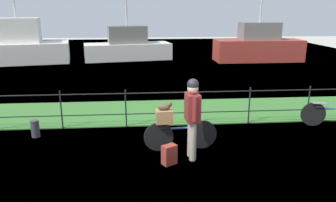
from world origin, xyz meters
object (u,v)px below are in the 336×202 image
at_px(wooden_crate, 164,116).
at_px(terrier_dog, 165,106).
at_px(moored_boat_far, 128,47).
at_px(mooring_bollard, 35,129).
at_px(cyclist_person, 192,112).
at_px(backpack_on_paving, 169,155).
at_px(bicycle_parked, 334,114).
at_px(bicycle_main, 180,135).
at_px(moored_boat_mid, 258,47).
at_px(moored_boat_near, 19,47).

xyz_separation_m(wooden_crate, terrier_dog, (0.02, 0.00, 0.22)).
bearing_deg(moored_boat_far, mooring_bollard, -98.03).
xyz_separation_m(cyclist_person, mooring_bollard, (-3.59, 1.45, -0.79)).
bearing_deg(backpack_on_paving, bicycle_parked, 170.04).
distance_m(bicycle_main, moored_boat_mid, 13.71).
relative_size(wooden_crate, moored_boat_far, 0.07).
relative_size(terrier_dog, backpack_on_paving, 0.80).
relative_size(bicycle_main, cyclist_person, 0.96).
bearing_deg(backpack_on_paving, terrier_dog, -118.90).
relative_size(bicycle_main, moored_boat_far, 0.30).
xyz_separation_m(backpack_on_paving, bicycle_parked, (4.49, 1.80, 0.14)).
xyz_separation_m(cyclist_person, bicycle_parked, (4.00, 1.56, -0.66)).
bearing_deg(wooden_crate, moored_boat_near, 120.26).
xyz_separation_m(bicycle_main, bicycle_parked, (4.20, 1.12, -0.00)).
bearing_deg(terrier_dog, wooden_crate, -176.48).
height_order(terrier_dog, mooring_bollard, terrier_dog).
bearing_deg(backpack_on_paving, moored_boat_far, -116.35).
distance_m(bicycle_main, backpack_on_paving, 0.75).
distance_m(terrier_dog, moored_boat_near, 14.66).
height_order(mooring_bollard, moored_boat_far, moored_boat_far).
distance_m(wooden_crate, cyclist_person, 0.72).
bearing_deg(moored_boat_mid, bicycle_main, -116.44).
distance_m(mooring_bollard, moored_boat_near, 12.42).
height_order(bicycle_main, terrier_dog, terrier_dog).
xyz_separation_m(wooden_crate, moored_boat_mid, (6.45, 12.29, 0.06)).
distance_m(bicycle_main, wooden_crate, 0.56).
distance_m(cyclist_person, moored_boat_mid, 14.01).
relative_size(terrier_dog, mooring_bollard, 0.76).
xyz_separation_m(terrier_dog, moored_boat_mid, (6.42, 12.28, -0.16)).
relative_size(wooden_crate, cyclist_person, 0.21).
relative_size(backpack_on_paving, moored_boat_near, 0.07).
relative_size(bicycle_main, backpack_on_paving, 4.04).
xyz_separation_m(mooring_bollard, moored_boat_mid, (9.50, 11.25, 0.64)).
relative_size(cyclist_person, moored_boat_mid, 0.33).
distance_m(backpack_on_paving, moored_boat_mid, 14.45).
distance_m(bicycle_parked, moored_boat_far, 13.68).
height_order(mooring_bollard, bicycle_parked, bicycle_parked).
bearing_deg(moored_boat_near, wooden_crate, -59.74).
distance_m(moored_boat_near, moored_boat_mid, 13.83).
xyz_separation_m(bicycle_main, moored_boat_far, (-1.64, 13.48, 0.40)).
relative_size(bicycle_parked, moored_boat_far, 0.32).
bearing_deg(bicycle_main, bicycle_parked, 14.93).
bearing_deg(wooden_crate, moored_boat_mid, 62.31).
bearing_deg(bicycle_main, moored_boat_near, 121.46).
xyz_separation_m(wooden_crate, bicycle_parked, (4.55, 1.14, -0.45)).
relative_size(backpack_on_paving, mooring_bollard, 0.96).
xyz_separation_m(terrier_dog, moored_boat_near, (-7.41, 12.66, -0.09)).
xyz_separation_m(bicycle_main, wooden_crate, (-0.35, -0.02, 0.44)).
height_order(bicycle_main, cyclist_person, cyclist_person).
xyz_separation_m(cyclist_person, backpack_on_paving, (-0.48, -0.24, -0.80)).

